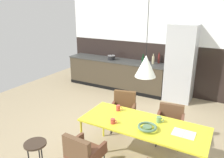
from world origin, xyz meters
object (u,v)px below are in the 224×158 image
armchair_by_stool (82,151)px  cooking_pot (111,58)px  armchair_facing_counter (170,119)px  pendant_lamp_over_table_near (146,66)px  mug_wide_latte (118,108)px  fruit_bowl (147,127)px  bottle_oil_tall (159,59)px  mug_dark_espresso (113,121)px  mug_glass_clear (159,120)px  armchair_far_side (124,107)px  dining_table (143,126)px  refrigerator_column (181,64)px  bottle_wine_green (143,60)px  side_stool (35,146)px  bottle_vinegar_dark (153,60)px  open_book (184,134)px

armchair_by_stool → cooking_pot: (-1.55, 3.65, 0.48)m
armchair_facing_counter → pendant_lamp_over_table_near: (-0.24, -0.83, 1.19)m
armchair_facing_counter → mug_wide_latte: mug_wide_latte is taller
fruit_bowl → bottle_oil_tall: (-0.90, 3.32, 0.27)m
mug_wide_latte → bottle_oil_tall: bottle_oil_tall is taller
mug_dark_espresso → armchair_by_stool: bearing=-110.5°
mug_glass_clear → armchair_far_side: bearing=145.2°
dining_table → refrigerator_column: bearing=92.1°
mug_dark_espresso → bottle_wine_green: 3.20m
mug_glass_clear → cooking_pot: bearing=131.3°
fruit_bowl → refrigerator_column: bearing=94.2°
refrigerator_column → armchair_by_stool: size_ratio=2.66×
mug_dark_espresso → bottle_wine_green: (-0.73, 3.10, 0.25)m
armchair_far_side → armchair_facing_counter: armchair_far_side is taller
fruit_bowl → mug_dark_espresso: (-0.54, -0.08, -0.00)m
armchair_far_side → fruit_bowl: 1.32m
pendant_lamp_over_table_near → dining_table: bearing=90.0°
armchair_facing_counter → cooking_pot: cooking_pot is taller
mug_wide_latte → refrigerator_column: bearing=80.8°
mug_glass_clear → armchair_by_stool: bearing=-131.5°
mug_dark_espresso → mug_wide_latte: (-0.14, 0.44, 0.01)m
armchair_far_side → bottle_wine_green: bearing=-93.0°
armchair_facing_counter → mug_glass_clear: (-0.03, -0.65, 0.29)m
mug_wide_latte → side_stool: bearing=-125.8°
refrigerator_column → bottle_vinegar_dark: 0.79m
open_book → mug_wide_latte: mug_wide_latte is taller
mug_dark_espresso → bottle_vinegar_dark: bottle_vinegar_dark is taller
open_book → armchair_far_side: bearing=149.2°
side_stool → dining_table: bearing=34.5°
armchair_by_stool → mug_wide_latte: bearing=88.9°
armchair_far_side → pendant_lamp_over_table_near: 1.62m
bottle_wine_green → mug_dark_espresso: bearing=-76.8°
armchair_far_side → bottle_vinegar_dark: size_ratio=2.79×
mug_glass_clear → side_stool: mug_glass_clear is taller
dining_table → pendant_lamp_over_table_near: bearing=-90.0°
armchair_facing_counter → mug_glass_clear: mug_glass_clear is taller
mug_glass_clear → bottle_wine_green: bearing=116.5°
bottle_wine_green → side_stool: size_ratio=0.58×
refrigerator_column → armchair_far_side: refrigerator_column is taller
cooking_pot → pendant_lamp_over_table_near: bearing=-53.0°
refrigerator_column → pendant_lamp_over_table_near: pendant_lamp_over_table_near is taller
pendant_lamp_over_table_near → bottle_vinegar_dark: bearing=106.4°
cooking_pot → bottle_wine_green: 1.03m
open_book → bottle_vinegar_dark: (-1.52, 3.01, 0.29)m
armchair_by_stool → mug_glass_clear: 1.28m
refrigerator_column → armchair_facing_counter: (0.34, -2.14, -0.55)m
refrigerator_column → armchair_facing_counter: refrigerator_column is taller
pendant_lamp_over_table_near → mug_glass_clear: bearing=40.3°
dining_table → open_book: size_ratio=6.27×
bottle_oil_tall → side_stool: bottle_oil_tall is taller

